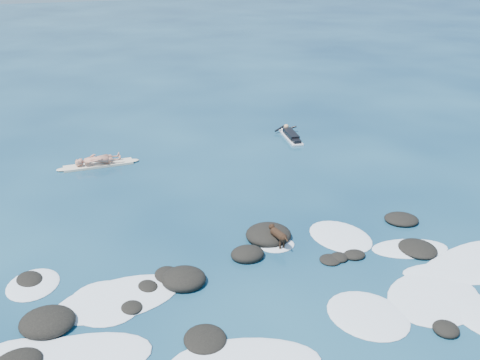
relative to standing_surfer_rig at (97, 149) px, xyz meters
name	(u,v)px	position (x,y,z in m)	size (l,w,h in m)	color
ground	(231,272)	(2.58, -9.27, -0.76)	(160.00, 160.00, 0.00)	#0A2642
reef_rocks	(199,286)	(1.50, -9.73, -0.66)	(14.06, 6.65, 0.51)	black
breaking_foam	(273,307)	(3.05, -11.16, -0.75)	(15.57, 7.40, 0.12)	white
standing_surfer_rig	(97,149)	(0.00, 0.00, 0.00)	(3.37, 0.67, 1.92)	beige
paddling_surfer_rig	(291,135)	(8.98, 0.40, -0.61)	(1.12, 2.53, 0.44)	white
dog	(278,234)	(4.37, -8.45, -0.33)	(0.38, 1.01, 0.64)	black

